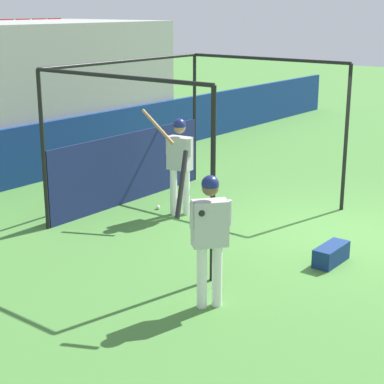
{
  "coord_description": "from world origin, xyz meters",
  "views": [
    {
      "loc": [
        -9.5,
        -4.31,
        3.69
      ],
      "look_at": [
        -2.14,
        1.46,
        0.97
      ],
      "focal_mm": 60.0,
      "sensor_mm": 36.0,
      "label": 1
    }
  ],
  "objects_px": {
    "player_batter": "(179,157)",
    "player_waiting": "(209,229)",
    "baseball": "(158,207)",
    "equipment_bag": "(331,254)"
  },
  "relations": [
    {
      "from": "player_batter",
      "to": "player_waiting",
      "type": "distance_m",
      "value": 3.79
    },
    {
      "from": "baseball",
      "to": "player_batter",
      "type": "bearing_deg",
      "value": -89.24
    },
    {
      "from": "player_waiting",
      "to": "equipment_bag",
      "type": "bearing_deg",
      "value": -155.83
    },
    {
      "from": "player_waiting",
      "to": "baseball",
      "type": "height_order",
      "value": "player_waiting"
    },
    {
      "from": "player_waiting",
      "to": "baseball",
      "type": "xyz_separation_m",
      "value": [
        2.68,
        3.19,
        -1.01
      ]
    },
    {
      "from": "player_batter",
      "to": "equipment_bag",
      "type": "distance_m",
      "value": 3.41
    },
    {
      "from": "equipment_bag",
      "to": "baseball",
      "type": "height_order",
      "value": "equipment_bag"
    },
    {
      "from": "equipment_bag",
      "to": "baseball",
      "type": "bearing_deg",
      "value": 83.82
    },
    {
      "from": "player_waiting",
      "to": "equipment_bag",
      "type": "height_order",
      "value": "player_waiting"
    },
    {
      "from": "player_batter",
      "to": "player_waiting",
      "type": "bearing_deg",
      "value": 127.84
    }
  ]
}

